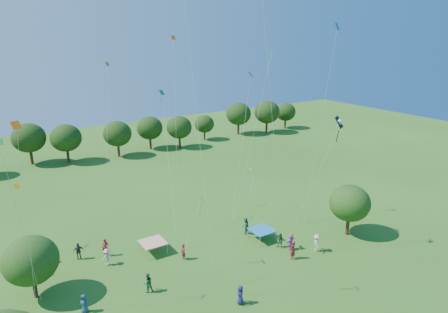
% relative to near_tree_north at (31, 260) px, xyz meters
% --- Properties ---
extents(near_tree_north, '(4.20, 4.20, 5.18)m').
position_rel_near_tree_north_xyz_m(near_tree_north, '(0.00, 0.00, 0.00)').
color(near_tree_north, '#422B19').
rests_on(near_tree_north, ground).
extents(near_tree_east, '(4.11, 4.11, 5.35)m').
position_rel_near_tree_north_xyz_m(near_tree_east, '(28.83, -6.04, 0.20)').
color(near_tree_east, '#422B19').
rests_on(near_tree_east, ground).
extents(treeline, '(88.01, 8.77, 6.77)m').
position_rel_near_tree_north_xyz_m(treeline, '(11.84, 35.15, 0.81)').
color(treeline, '#422B19').
rests_on(treeline, ground).
extents(tent_red_stripe, '(2.20, 2.20, 1.10)m').
position_rel_near_tree_north_xyz_m(tent_red_stripe, '(10.48, 1.38, -2.25)').
color(tent_red_stripe, '#EE451C').
rests_on(tent_red_stripe, ground).
extents(tent_blue, '(2.20, 2.20, 1.10)m').
position_rel_near_tree_north_xyz_m(tent_blue, '(20.71, -2.16, -2.25)').
color(tent_blue, '#1B70B4').
rests_on(tent_blue, ground).
extents(crowd_person_0, '(0.64, 0.86, 1.55)m').
position_rel_near_tree_north_xyz_m(crowd_person_0, '(13.13, -9.31, -2.51)').
color(crowd_person_0, '#1B1B4E').
rests_on(crowd_person_0, ground).
extents(crowd_person_1, '(0.77, 0.66, 1.74)m').
position_rel_near_tree_north_xyz_m(crowd_person_1, '(6.48, 3.13, -2.41)').
color(crowd_person_1, maroon).
rests_on(crowd_person_1, ground).
extents(crowd_person_2, '(0.97, 0.69, 1.79)m').
position_rel_near_tree_north_xyz_m(crowd_person_2, '(20.00, -0.27, -2.39)').
color(crowd_person_2, '#255738').
rests_on(crowd_person_2, ground).
extents(crowd_person_3, '(1.09, 0.65, 1.55)m').
position_rel_near_tree_north_xyz_m(crowd_person_3, '(6.14, 1.60, -2.51)').
color(crowd_person_3, beige).
rests_on(crowd_person_3, ground).
extents(crowd_person_4, '(1.02, 0.58, 1.65)m').
position_rel_near_tree_north_xyz_m(crowd_person_4, '(4.23, 3.91, -2.46)').
color(crowd_person_4, '#433C36').
rests_on(crowd_person_4, ground).
extents(crowd_person_5, '(1.72, 1.37, 1.77)m').
position_rel_near_tree_north_xyz_m(crowd_person_5, '(1.27, 4.96, -2.40)').
color(crowd_person_5, '#9D5B8D').
rests_on(crowd_person_5, ground).
extents(crowd_person_6, '(0.72, 0.83, 1.48)m').
position_rel_near_tree_north_xyz_m(crowd_person_6, '(2.80, -3.87, -2.54)').
color(crowd_person_6, navy).
rests_on(crowd_person_6, ground).
extents(crowd_person_7, '(0.76, 0.58, 1.79)m').
position_rel_near_tree_north_xyz_m(crowd_person_7, '(20.84, -6.58, -2.39)').
color(crowd_person_7, maroon).
rests_on(crowd_person_7, ground).
extents(crowd_person_8, '(0.76, 0.85, 1.53)m').
position_rel_near_tree_north_xyz_m(crowd_person_8, '(21.18, -4.47, -2.52)').
color(crowd_person_8, '#2B652F').
rests_on(crowd_person_8, ground).
extents(crowd_person_9, '(1.06, 1.23, 1.74)m').
position_rel_near_tree_north_xyz_m(crowd_person_9, '(23.69, -6.80, -2.41)').
color(crowd_person_9, '#BBAE95').
rests_on(crowd_person_9, ground).
extents(crowd_person_10, '(0.75, 1.05, 1.64)m').
position_rel_near_tree_north_xyz_m(crowd_person_10, '(0.42, 3.08, -2.47)').
color(crowd_person_10, '#484039').
rests_on(crowd_person_10, ground).
extents(crowd_person_11, '(1.62, 0.91, 1.64)m').
position_rel_near_tree_north_xyz_m(crowd_person_11, '(21.83, -5.18, -2.46)').
color(crowd_person_11, '#AC64A3').
rests_on(crowd_person_11, ground).
extents(crowd_person_12, '(0.61, 0.89, 1.65)m').
position_rel_near_tree_north_xyz_m(crowd_person_12, '(-0.76, 6.57, -2.46)').
color(crowd_person_12, '#1A2C4C').
rests_on(crowd_person_12, ground).
extents(crowd_person_13, '(0.40, 0.60, 1.55)m').
position_rel_near_tree_north_xyz_m(crowd_person_13, '(12.31, -1.29, -2.51)').
color(crowd_person_13, maroon).
rests_on(crowd_person_13, ground).
extents(crowd_person_14, '(0.82, 0.44, 1.65)m').
position_rel_near_tree_north_xyz_m(crowd_person_14, '(7.72, -4.09, -2.46)').
color(crowd_person_14, '#285F37').
rests_on(crowd_person_14, ground).
extents(pirate_kite, '(5.33, 1.47, 11.60)m').
position_rel_near_tree_north_xyz_m(pirate_kite, '(25.13, -6.92, 8.92)').
color(pirate_kite, black).
extents(red_high_kite, '(2.17, 8.60, 25.12)m').
position_rel_near_tree_north_xyz_m(red_high_kite, '(13.82, -0.08, 17.96)').
color(red_high_kite, red).
extents(small_kite_0, '(2.45, 4.50, 18.44)m').
position_rel_near_tree_north_xyz_m(small_kite_0, '(14.28, 3.44, 10.61)').
color(small_kite_0, '#EF5C0E').
extents(small_kite_1, '(0.91, 1.18, 13.11)m').
position_rel_near_tree_north_xyz_m(small_kite_1, '(0.21, -1.95, 8.61)').
color(small_kite_1, '#FF630D').
extents(small_kite_2, '(2.75, 0.91, 5.58)m').
position_rel_near_tree_north_xyz_m(small_kite_2, '(13.04, -3.14, 2.77)').
color(small_kite_2, gold).
extents(small_kite_3, '(3.48, 9.33, 12.82)m').
position_rel_near_tree_north_xyz_m(small_kite_3, '(15.03, 7.85, 8.16)').
color(small_kite_3, '#167E42').
extents(small_kite_4, '(1.03, 1.95, 19.33)m').
position_rel_near_tree_north_xyz_m(small_kite_4, '(21.11, -8.94, 12.10)').
color(small_kite_4, '#1268B5').
extents(small_kite_5, '(5.46, 4.65, 14.71)m').
position_rel_near_tree_north_xyz_m(small_kite_5, '(23.24, 4.22, 9.97)').
color(small_kite_5, '#811996').
extents(small_kite_6, '(1.36, 1.04, 9.36)m').
position_rel_near_tree_north_xyz_m(small_kite_6, '(14.18, -8.90, 5.90)').
color(small_kite_6, white).
extents(small_kite_7, '(5.62, 1.76, 17.09)m').
position_rel_near_tree_north_xyz_m(small_kite_7, '(23.25, 1.49, 11.29)').
color(small_kite_7, '#0DC8AB').
extents(small_kite_8, '(3.07, 1.06, 23.25)m').
position_rel_near_tree_north_xyz_m(small_kite_8, '(16.58, -7.25, 15.56)').
color(small_kite_8, '#EE0E4D').
extents(small_kite_9, '(0.92, 3.39, 5.45)m').
position_rel_near_tree_north_xyz_m(small_kite_9, '(0.30, 8.04, 2.59)').
color(small_kite_9, '#FEB60D').
extents(small_kite_10, '(3.12, 5.10, 16.01)m').
position_rel_near_tree_north_xyz_m(small_kite_10, '(8.87, 7.25, 9.10)').
color(small_kite_10, '#C36E11').
extents(small_kite_11, '(1.40, 5.47, 13.43)m').
position_rel_near_tree_north_xyz_m(small_kite_11, '(-0.70, -6.28, 7.30)').
color(small_kite_11, green).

